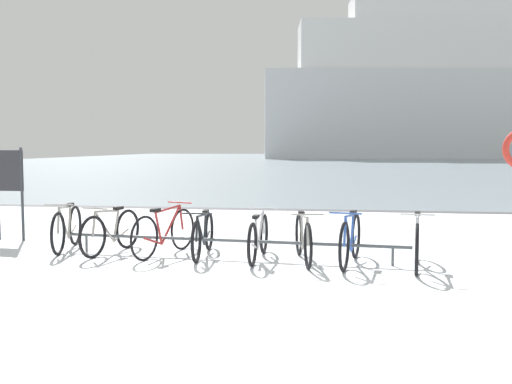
{
  "coord_description": "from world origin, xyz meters",
  "views": [
    {
      "loc": [
        1.9,
        -5.73,
        1.75
      ],
      "look_at": [
        0.21,
        5.93,
        0.81
      ],
      "focal_mm": 40.65,
      "sensor_mm": 36.0,
      "label": 1
    }
  ],
  "objects_px": {
    "bicycle_2": "(165,232)",
    "bicycle_6": "(350,240)",
    "bicycle_0": "(67,228)",
    "ferry_ship": "(433,92)",
    "bicycle_1": "(111,232)",
    "bicycle_7": "(417,242)",
    "bicycle_4": "(258,237)",
    "bicycle_3": "(203,235)",
    "info_sign": "(9,179)",
    "bicycle_5": "(303,238)"
  },
  "relations": [
    {
      "from": "bicycle_2",
      "to": "bicycle_6",
      "type": "xyz_separation_m",
      "value": [
        2.93,
        -0.35,
        -0.0
      ]
    },
    {
      "from": "bicycle_0",
      "to": "ferry_ship",
      "type": "bearing_deg",
      "value": 77.01
    },
    {
      "from": "bicycle_1",
      "to": "bicycle_7",
      "type": "bearing_deg",
      "value": -5.77
    },
    {
      "from": "bicycle_6",
      "to": "bicycle_2",
      "type": "bearing_deg",
      "value": 173.21
    },
    {
      "from": "bicycle_1",
      "to": "bicycle_6",
      "type": "bearing_deg",
      "value": -5.48
    },
    {
      "from": "bicycle_0",
      "to": "bicycle_7",
      "type": "bearing_deg",
      "value": -6.71
    },
    {
      "from": "bicycle_1",
      "to": "bicycle_2",
      "type": "height_order",
      "value": "bicycle_2"
    },
    {
      "from": "bicycle_4",
      "to": "bicycle_6",
      "type": "relative_size",
      "value": 1.01
    },
    {
      "from": "bicycle_3",
      "to": "bicycle_2",
      "type": "bearing_deg",
      "value": 178.73
    },
    {
      "from": "bicycle_2",
      "to": "ferry_ship",
      "type": "height_order",
      "value": "ferry_ship"
    },
    {
      "from": "bicycle_4",
      "to": "info_sign",
      "type": "distance_m",
      "value": 5.01
    },
    {
      "from": "ferry_ship",
      "to": "bicycle_2",
      "type": "bearing_deg",
      "value": -101.68
    },
    {
      "from": "bicycle_0",
      "to": "bicycle_6",
      "type": "bearing_deg",
      "value": -6.67
    },
    {
      "from": "bicycle_3",
      "to": "info_sign",
      "type": "height_order",
      "value": "info_sign"
    },
    {
      "from": "bicycle_3",
      "to": "info_sign",
      "type": "xyz_separation_m",
      "value": [
        -3.9,
        1.02,
        0.81
      ]
    },
    {
      "from": "bicycle_0",
      "to": "bicycle_5",
      "type": "xyz_separation_m",
      "value": [
        4.0,
        -0.44,
        -0.01
      ]
    },
    {
      "from": "info_sign",
      "to": "bicycle_5",
      "type": "bearing_deg",
      "value": -12.78
    },
    {
      "from": "bicycle_0",
      "to": "bicycle_6",
      "type": "relative_size",
      "value": 0.97
    },
    {
      "from": "bicycle_0",
      "to": "ferry_ship",
      "type": "xyz_separation_m",
      "value": [
        17.36,
        75.24,
        8.82
      ]
    },
    {
      "from": "bicycle_4",
      "to": "ferry_ship",
      "type": "bearing_deg",
      "value": 79.47
    },
    {
      "from": "bicycle_6",
      "to": "ferry_ship",
      "type": "distance_m",
      "value": 77.34
    },
    {
      "from": "bicycle_6",
      "to": "ferry_ship",
      "type": "height_order",
      "value": "ferry_ship"
    },
    {
      "from": "bicycle_2",
      "to": "bicycle_6",
      "type": "height_order",
      "value": "bicycle_6"
    },
    {
      "from": "bicycle_6",
      "to": "bicycle_7",
      "type": "relative_size",
      "value": 0.99
    },
    {
      "from": "bicycle_4",
      "to": "bicycle_6",
      "type": "distance_m",
      "value": 1.4
    },
    {
      "from": "bicycle_1",
      "to": "info_sign",
      "type": "bearing_deg",
      "value": 157.25
    },
    {
      "from": "bicycle_1",
      "to": "info_sign",
      "type": "relative_size",
      "value": 0.93
    },
    {
      "from": "bicycle_0",
      "to": "bicycle_5",
      "type": "bearing_deg",
      "value": -6.31
    },
    {
      "from": "bicycle_2",
      "to": "bicycle_4",
      "type": "xyz_separation_m",
      "value": [
        1.54,
        -0.16,
        -0.03
      ]
    },
    {
      "from": "info_sign",
      "to": "bicycle_4",
      "type": "bearing_deg",
      "value": -13.67
    },
    {
      "from": "bicycle_2",
      "to": "bicycle_7",
      "type": "distance_m",
      "value": 3.9
    },
    {
      "from": "bicycle_1",
      "to": "bicycle_6",
      "type": "xyz_separation_m",
      "value": [
        3.85,
        -0.37,
        0.02
      ]
    },
    {
      "from": "bicycle_2",
      "to": "bicycle_3",
      "type": "distance_m",
      "value": 0.63
    },
    {
      "from": "bicycle_1",
      "to": "bicycle_6",
      "type": "distance_m",
      "value": 3.86
    },
    {
      "from": "bicycle_2",
      "to": "bicycle_7",
      "type": "height_order",
      "value": "bicycle_7"
    },
    {
      "from": "bicycle_7",
      "to": "bicycle_2",
      "type": "bearing_deg",
      "value": 173.18
    },
    {
      "from": "bicycle_4",
      "to": "ferry_ship",
      "type": "height_order",
      "value": "ferry_ship"
    },
    {
      "from": "bicycle_4",
      "to": "bicycle_5",
      "type": "xyz_separation_m",
      "value": [
        0.69,
        -0.08,
        0.01
      ]
    },
    {
      "from": "info_sign",
      "to": "bicycle_7",
      "type": "bearing_deg",
      "value": -11.63
    },
    {
      "from": "bicycle_6",
      "to": "bicycle_7",
      "type": "xyz_separation_m",
      "value": [
        0.94,
        -0.11,
        0.0
      ]
    },
    {
      "from": "bicycle_3",
      "to": "bicycle_6",
      "type": "distance_m",
      "value": 2.33
    },
    {
      "from": "info_sign",
      "to": "bicycle_2",
      "type": "bearing_deg",
      "value": -17.13
    },
    {
      "from": "bicycle_4",
      "to": "bicycle_6",
      "type": "xyz_separation_m",
      "value": [
        1.39,
        -0.19,
        0.03
      ]
    },
    {
      "from": "bicycle_1",
      "to": "bicycle_2",
      "type": "relative_size",
      "value": 0.94
    },
    {
      "from": "bicycle_6",
      "to": "info_sign",
      "type": "distance_m",
      "value": 6.39
    },
    {
      "from": "bicycle_2",
      "to": "bicycle_1",
      "type": "bearing_deg",
      "value": 178.76
    },
    {
      "from": "bicycle_5",
      "to": "bicycle_6",
      "type": "height_order",
      "value": "bicycle_6"
    },
    {
      "from": "bicycle_3",
      "to": "bicycle_6",
      "type": "bearing_deg",
      "value": -8.29
    },
    {
      "from": "bicycle_3",
      "to": "bicycle_5",
      "type": "xyz_separation_m",
      "value": [
        1.6,
        -0.23,
        0.02
      ]
    },
    {
      "from": "info_sign",
      "to": "bicycle_0",
      "type": "bearing_deg",
      "value": -28.22
    }
  ]
}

